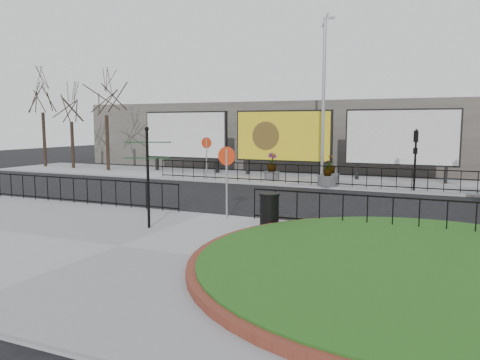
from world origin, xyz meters
The scene contains 24 objects.
ground centered at (0.00, 0.00, 0.00)m, with size 90.00×90.00×0.00m, color black.
pavement_near centered at (0.00, -5.00, 0.06)m, with size 30.00×10.00×0.12m, color gray.
pavement_far centered at (0.00, 12.00, 0.06)m, with size 44.00×6.00×0.12m, color gray.
brick_edge centered at (7.50, -4.00, 0.21)m, with size 10.40×10.40×0.18m, color brown.
grass_lawn centered at (7.50, -4.00, 0.23)m, with size 10.00×10.00×0.22m, color #1A4512.
railing_near_left centered at (-6.00, -0.30, 0.67)m, with size 10.00×0.10×1.10m, color black, non-canonical shape.
railing_near_right centered at (6.50, -0.30, 0.67)m, with size 9.00×0.10×1.10m, color black, non-canonical shape.
railing_far centered at (1.00, 9.30, 0.67)m, with size 18.00×0.10×1.10m, color black, non-canonical shape.
speed_sign_far centered at (-5.00, 9.40, 1.92)m, with size 0.64×0.07×2.47m.
speed_sign_near centered at (1.00, -0.40, 1.92)m, with size 0.64×0.07×2.47m.
billboard_left centered at (-8.50, 12.97, 2.60)m, with size 6.20×0.31×4.10m.
billboard_mid centered at (-1.50, 12.97, 2.60)m, with size 6.20×0.31×4.10m.
billboard_right centered at (5.50, 12.97, 2.60)m, with size 6.20×0.31×4.10m.
lamp_post centered at (1.51, 11.00, 4.83)m, with size 0.74×0.18×9.23m.
signal_pole_a centered at (6.50, 9.34, 2.10)m, with size 0.22×0.26×3.00m.
tree_left centered at (-14.00, 11.50, 3.62)m, with size 2.00×2.00×7.00m, color #2D2119, non-canonical shape.
tree_mid centered at (-17.50, 11.80, 3.22)m, with size 2.00×2.00×6.20m, color #2D2119, non-canonical shape.
tree_far centered at (-20.50, 12.00, 3.87)m, with size 2.00×2.00×7.50m, color #2D2119, non-canonical shape.
building_backdrop centered at (0.00, 22.00, 2.50)m, with size 40.00×10.00×5.00m, color #605A54.
fingerpost_sign centered at (-0.55, -2.83, 2.03)m, with size 1.46×0.68×3.16m.
litter_bin centered at (2.85, -1.14, 0.66)m, with size 0.65×0.65×1.07m.
planter_a centered at (-1.50, 11.00, 0.77)m, with size 0.89×0.89×1.56m.
planter_b centered at (2.00, 10.94, 0.69)m, with size 0.99×0.99×1.54m.
planter_c centered at (2.20, 9.40, 0.57)m, with size 1.02×1.02×1.39m.
Camera 1 is at (7.91, -14.84, 3.35)m, focal length 35.00 mm.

